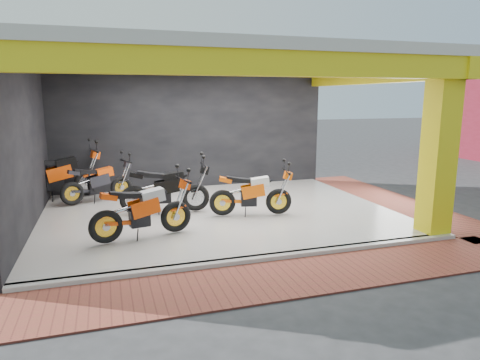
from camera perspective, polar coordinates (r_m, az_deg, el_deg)
The scene contains 16 objects.
ground at distance 8.39m, azimuth 0.69°, elevation -8.30°, with size 80.00×80.00×0.00m, color #2D2D30.
showroom_floor at distance 10.21m, azimuth -2.82°, elevation -4.47°, with size 8.00×6.00×0.10m, color silver.
showroom_ceiling at distance 9.87m, azimuth -3.03°, elevation 15.80°, with size 8.40×6.40×0.20m, color beige.
back_wall at distance 12.90m, azimuth -6.41°, elevation 6.41°, with size 8.20×0.20×3.50m, color black.
left_wall at distance 9.71m, azimuth -27.08°, elevation 3.75°, with size 0.20×6.20×3.50m, color black.
corner_column at distance 9.25m, azimuth 24.99°, elevation 3.62°, with size 0.50×0.50×3.50m, color yellow.
header_beam_front at distance 6.99m, azimuth 3.40°, elevation 15.29°, with size 8.40×0.30×0.40m, color yellow.
header_beam_right at distance 11.52m, azimuth 17.18°, elevation 13.16°, with size 0.30×6.40×0.40m, color yellow.
floor_kerb at distance 7.47m, azimuth 3.16°, elevation -10.41°, with size 8.00×0.20×0.10m, color silver.
paver_front at distance 6.82m, azimuth 5.52°, elevation -12.94°, with size 9.00×1.40×0.03m, color brown.
paver_right at distance 12.30m, azimuth 19.39°, elevation -2.58°, with size 1.40×7.00×0.03m, color brown.
moto_hero at distance 9.79m, azimuth 5.21°, elevation -1.21°, with size 1.99×0.74×1.22m, color #FF610A, non-canonical shape.
moto_row_a at distance 8.55m, azimuth -8.61°, elevation -2.87°, with size 2.10×0.78×1.29m, color #E04209, non-canonical shape.
moto_row_b at distance 10.05m, azimuth -5.98°, elevation -0.57°, with size 2.18×0.81×1.33m, color black, non-canonical shape.
moto_row_c at distance 11.74m, azimuth -15.60°, elevation 0.43°, with size 1.96×0.73×1.20m, color black, non-canonical shape.
moto_row_d at distance 12.33m, azimuth -19.73°, elevation 1.38°, with size 2.44×0.90×1.49m, color #EA4809, non-canonical shape.
Camera 1 is at (-2.47, -7.52, 2.79)m, focal length 32.00 mm.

